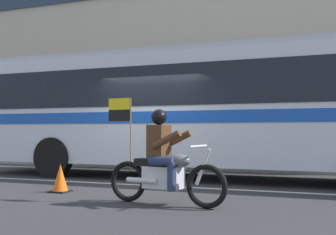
% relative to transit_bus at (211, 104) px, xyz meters
% --- Properties ---
extents(ground_plane, '(60.00, 60.00, 0.00)m').
position_rel_transit_bus_xyz_m(ground_plane, '(-1.16, -1.19, -1.88)').
color(ground_plane, '#2B2B2D').
extents(sidewalk_curb, '(28.00, 3.80, 0.15)m').
position_rel_transit_bus_xyz_m(sidewalk_curb, '(-1.16, 3.91, -1.81)').
color(sidewalk_curb, gray).
rests_on(sidewalk_curb, ground_plane).
extents(lane_center_stripe, '(26.60, 0.14, 0.01)m').
position_rel_transit_bus_xyz_m(lane_center_stripe, '(-1.16, -1.79, -1.88)').
color(lane_center_stripe, silver).
rests_on(lane_center_stripe, ground_plane).
extents(office_building_facade, '(28.00, 0.89, 11.00)m').
position_rel_transit_bus_xyz_m(office_building_facade, '(-1.16, 6.19, 3.62)').
color(office_building_facade, '#B2A893').
rests_on(office_building_facade, ground_plane).
extents(transit_bus, '(12.63, 2.66, 3.22)m').
position_rel_transit_bus_xyz_m(transit_bus, '(0.00, 0.00, 0.00)').
color(transit_bus, silver).
rests_on(transit_bus, ground_plane).
extents(motorcycle_with_rider, '(2.19, 0.66, 1.78)m').
position_rel_transit_bus_xyz_m(motorcycle_with_rider, '(0.30, -4.00, -1.22)').
color(motorcycle_with_rider, black).
rests_on(motorcycle_with_rider, ground_plane).
extents(fire_hydrant, '(0.22, 0.30, 0.75)m').
position_rel_transit_bus_xyz_m(fire_hydrant, '(-1.23, 2.44, -1.37)').
color(fire_hydrant, red).
rests_on(fire_hydrant, sidewalk_curb).
extents(traffic_cone, '(0.36, 0.36, 0.55)m').
position_rel_transit_bus_xyz_m(traffic_cone, '(-2.15, -3.38, -1.63)').
color(traffic_cone, '#EA590F').
rests_on(traffic_cone, ground_plane).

